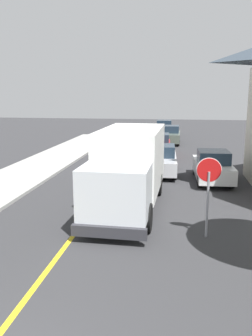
% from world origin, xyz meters
% --- Properties ---
extents(centre_line_yellow, '(0.16, 56.00, 0.01)m').
position_xyz_m(centre_line_yellow, '(0.00, 10.00, 0.00)').
color(centre_line_yellow, gold).
rests_on(centre_line_yellow, ground).
extents(box_truck, '(2.56, 7.23, 3.20)m').
position_xyz_m(box_truck, '(1.39, 10.11, 1.77)').
color(box_truck, silver).
rests_on(box_truck, ground).
extents(parked_car_near, '(1.98, 4.47, 1.67)m').
position_xyz_m(parked_car_near, '(2.35, 16.51, 0.79)').
color(parked_car_near, '#B7B7BC').
rests_on(parked_car_near, ground).
extents(parked_car_mid, '(1.96, 4.46, 1.67)m').
position_xyz_m(parked_car_mid, '(1.82, 22.39, 0.79)').
color(parked_car_mid, maroon).
rests_on(parked_car_mid, ground).
extents(parked_car_far, '(1.85, 4.42, 1.67)m').
position_xyz_m(parked_car_far, '(2.53, 29.22, 0.79)').
color(parked_car_far, '#4C564C').
rests_on(parked_car_far, ground).
extents(parked_car_furthest, '(1.99, 4.47, 1.67)m').
position_xyz_m(parked_car_furthest, '(1.65, 35.74, 0.79)').
color(parked_car_furthest, black).
rests_on(parked_car_furthest, ground).
extents(parked_van_across, '(1.99, 4.47, 1.67)m').
position_xyz_m(parked_van_across, '(5.20, 15.12, 0.79)').
color(parked_van_across, silver).
rests_on(parked_van_across, ground).
extents(stop_sign, '(0.80, 0.10, 2.65)m').
position_xyz_m(stop_sign, '(4.36, 7.39, 1.86)').
color(stop_sign, gray).
rests_on(stop_sign, ground).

